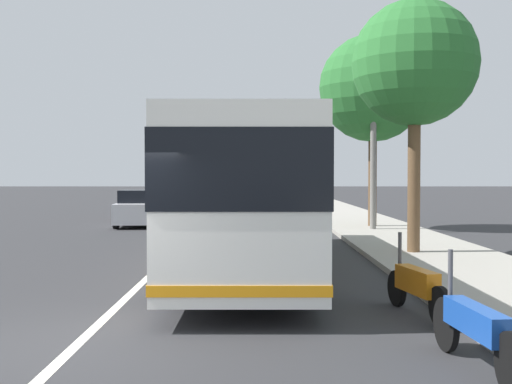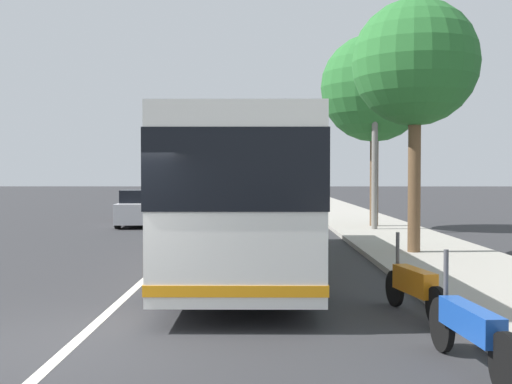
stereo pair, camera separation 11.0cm
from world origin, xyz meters
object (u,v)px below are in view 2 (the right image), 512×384
Objects in this scene: car_oncoming at (172,203)px; utility_pole at (375,149)px; coach_bus at (246,189)px; roadside_tree_far_block at (375,88)px; car_ahead_same_lane at (141,209)px; roadside_tree_mid_block at (415,64)px; motorcycle_far_end at (414,286)px; motorcycle_mid_row at (470,329)px; car_side_street at (260,198)px.

utility_pole is at bearing 49.53° from car_oncoming.
roadside_tree_far_block reaches higher than coach_bus.
utility_pole is (8.95, -4.67, 1.32)m from coach_bus.
car_ahead_same_lane is 14.40m from roadside_tree_mid_block.
coach_bus is 1.60× the size of roadside_tree_far_block.
coach_bus is 2.69× the size of car_oncoming.
car_oncoming is 12.46m from roadside_tree_far_block.
roadside_tree_mid_block reaches higher than car_oncoming.
motorcycle_far_end is at bearing 171.93° from roadside_tree_far_block.
roadside_tree_far_block is (10.36, -4.91, 3.79)m from coach_bus.
roadside_tree_far_block reaches higher than car_ahead_same_lane.
motorcycle_mid_row is 19.07m from roadside_tree_far_block.
roadside_tree_mid_block is at bearing 176.78° from roadside_tree_far_block.
motorcycle_mid_row is 10.94m from roadside_tree_mid_block.
coach_bus reaches higher than car_ahead_same_lane.
roadside_tree_mid_block is at bearing 178.08° from utility_pole.
car_side_street reaches higher than motorcycle_mid_row.
motorcycle_far_end is 23.41m from car_oncoming.
motorcycle_far_end is at bearing 19.36° from car_ahead_same_lane.
car_side_street is at bearing -0.58° from motorcycle_mid_row.
roadside_tree_mid_block reaches higher than car_side_street.
utility_pole is (14.02, -1.95, 2.72)m from motorcycle_far_end.
utility_pole reaches higher than car_side_street.
motorcycle_mid_row is 26.06m from car_oncoming.
car_side_street is (32.73, 2.34, 0.26)m from motorcycle_mid_row.
car_oncoming is (5.28, -0.61, 0.00)m from car_ahead_same_lane.
car_oncoming is at bearing 13.49° from coach_bus.
motorcycle_far_end is at bearing 166.20° from roadside_tree_mid_block.
coach_bus is at bearing 113.12° from roadside_tree_mid_block.
car_side_street is at bearing 17.55° from roadside_tree_far_block.
car_oncoming is 8.83m from car_side_street.
motorcycle_far_end is 0.30× the size of roadside_tree_mid_block.
car_ahead_same_lane is 0.66× the size of utility_pole.
car_oncoming is (17.29, 4.19, -1.14)m from coach_bus.
roadside_tree_mid_block reaches higher than coach_bus.
motorcycle_far_end is (-5.07, -2.73, -1.40)m from coach_bus.
roadside_tree_mid_block reaches higher than motorcycle_mid_row.
roadside_tree_far_block reaches higher than motorcycle_far_end.
car_ahead_same_lane is 0.91× the size of car_oncoming.
coach_bus is 12.08m from roadside_tree_far_block.
motorcycle_mid_row is at bearing 169.66° from roadside_tree_mid_block.
coach_bus is 5.83m from roadside_tree_mid_block.
roadside_tree_far_block is at bearing -25.50° from coach_bus.
coach_bus is 17.83m from car_oncoming.
car_side_street is 0.60× the size of roadside_tree_mid_block.
car_oncoming is (22.37, 6.92, 0.26)m from motorcycle_far_end.
utility_pole is at bearing -165.11° from car_side_street.
car_ahead_same_lane is at bearing 15.94° from motorcycle_mid_row.
motorcycle_mid_row is 0.35× the size of roadside_tree_mid_block.
car_ahead_same_lane reaches higher than motorcycle_far_end.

